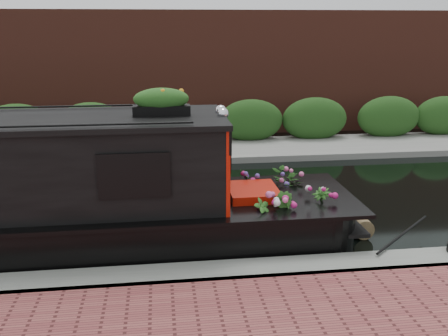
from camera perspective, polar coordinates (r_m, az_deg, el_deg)
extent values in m
plane|color=black|center=(10.22, -4.97, -4.33)|extent=(80.00, 80.00, 0.00)
cube|color=slate|center=(7.23, -3.73, -13.47)|extent=(40.00, 0.60, 0.50)
cube|color=gray|center=(14.23, -5.75, 1.56)|extent=(40.00, 2.40, 0.34)
cube|color=#1E4316|center=(15.11, -5.87, 2.41)|extent=(40.00, 1.10, 2.80)
cube|color=#59291E|center=(17.15, -6.09, 4.06)|extent=(40.00, 1.00, 8.00)
cube|color=#A91506|center=(8.03, -0.31, 0.81)|extent=(0.06, 1.77, 1.37)
cube|color=black|center=(7.10, -10.24, -0.89)|extent=(0.91, 0.03, 0.56)
cube|color=#A91506|center=(8.33, 3.30, -3.93)|extent=(0.81, 0.91, 0.51)
sphere|color=silver|center=(7.72, -0.11, 6.23)|extent=(0.18, 0.18, 0.18)
sphere|color=silver|center=(8.00, -0.37, 6.58)|extent=(0.18, 0.18, 0.18)
cube|color=black|center=(7.79, -7.14, 6.55)|extent=(0.88, 0.25, 0.15)
ellipsoid|color=orange|center=(7.76, -7.19, 7.99)|extent=(0.97, 0.28, 0.24)
imported|color=#285B1E|center=(7.69, 4.37, -5.51)|extent=(0.36, 0.33, 0.56)
imported|color=#285B1E|center=(7.83, 7.04, -4.98)|extent=(0.43, 0.42, 0.61)
imported|color=#285B1E|center=(9.02, 7.42, -2.02)|extent=(0.73, 0.69, 0.64)
imported|color=#285B1E|center=(8.28, 10.95, -4.15)|extent=(0.44, 0.44, 0.56)
imported|color=#285B1E|center=(8.95, 2.56, -2.08)|extent=(0.25, 0.35, 0.63)
cylinder|color=brown|center=(9.07, 15.34, -6.44)|extent=(0.35, 0.40, 0.35)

